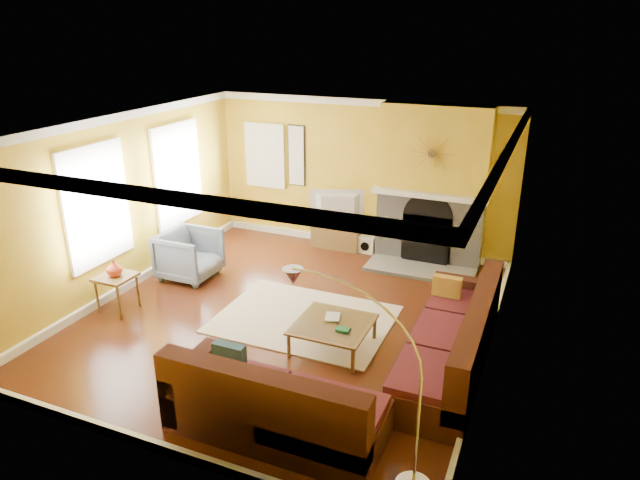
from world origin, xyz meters
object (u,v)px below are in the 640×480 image
at_px(arc_lamp, 360,384).
at_px(side_table, 118,293).
at_px(coffee_table, 333,335).
at_px(media_console, 337,234).
at_px(armchair, 189,255).
at_px(sectional_sofa, 356,335).

bearing_deg(arc_lamp, side_table, 158.39).
relative_size(coffee_table, arc_lamp, 0.48).
distance_m(media_console, armchair, 2.79).
distance_m(coffee_table, armchair, 3.16).
height_order(sectional_sofa, side_table, sectional_sofa).
xyz_separation_m(media_console, side_table, (-2.02, -3.55, 0.02)).
height_order(media_console, armchair, armchair).
height_order(sectional_sofa, arc_lamp, arc_lamp).
distance_m(sectional_sofa, armchair, 3.64).
relative_size(sectional_sofa, arc_lamp, 1.89).
xyz_separation_m(coffee_table, media_console, (-1.23, 3.31, 0.06)).
distance_m(coffee_table, media_console, 3.53).
xyz_separation_m(media_console, arc_lamp, (2.24, -5.24, 0.74)).
bearing_deg(armchair, sectional_sofa, -112.73).
xyz_separation_m(side_table, arc_lamp, (4.26, -1.69, 0.71)).
bearing_deg(media_console, arc_lamp, -66.85).
bearing_deg(arc_lamp, sectional_sofa, 110.11).
distance_m(coffee_table, arc_lamp, 2.32).
height_order(sectional_sofa, coffee_table, sectional_sofa).
bearing_deg(armchair, arc_lamp, -127.55).
bearing_deg(armchair, media_console, -38.12).
bearing_deg(sectional_sofa, media_console, 114.48).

